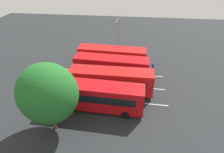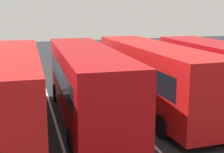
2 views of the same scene
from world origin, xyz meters
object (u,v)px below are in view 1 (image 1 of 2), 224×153
bus_center_left (111,81)px  street_lamp (118,37)px  bus_center_right (111,67)px  bus_far_right (112,57)px  depot_tree (48,94)px  bus_far_left (98,96)px  pedestrian (153,67)px

bus_center_left → street_lamp: size_ratio=1.48×
bus_center_right → bus_far_right: same height
bus_far_right → street_lamp: 3.84m
bus_center_right → street_lamp: 6.78m
bus_center_left → depot_tree: (-5.27, -7.26, 2.82)m
bus_center_right → depot_tree: bearing=-110.8°
bus_far_left → bus_center_right: same height
bus_center_right → bus_far_right: 3.43m
bus_far_left → pedestrian: bus_far_left is taller
bus_far_left → street_lamp: (1.13, 13.49, 2.42)m
bus_center_left → bus_far_right: bearing=96.4°
bus_center_left → bus_center_right: bearing=97.1°
bus_center_right → depot_tree: depot_tree is taller
bus_far_right → street_lamp: size_ratio=1.49×
bus_center_left → street_lamp: 10.29m
bus_center_left → street_lamp: (-0.09, 10.00, 2.42)m
street_lamp → bus_center_left: bearing=4.5°
depot_tree → bus_center_left: bearing=54.0°
bus_center_right → pedestrian: 6.89m
bus_center_right → pedestrian: size_ratio=6.74×
pedestrian → depot_tree: (-11.17, -13.48, 3.74)m
depot_tree → bus_far_left: bearing=43.0°
bus_center_right → bus_far_right: size_ratio=1.00×
bus_center_right → bus_center_left: bearing=-80.1°
bus_center_left → pedestrian: 8.62m
bus_center_left → bus_center_right: same height
bus_center_right → pedestrian: (6.34, 2.54, -0.92)m
bus_far_left → bus_center_right: bearing=86.2°
bus_center_right → street_lamp: (0.35, 6.32, 2.42)m
bus_center_right → street_lamp: street_lamp is taller
street_lamp → depot_tree: depot_tree is taller
pedestrian → bus_center_right: bearing=29.3°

